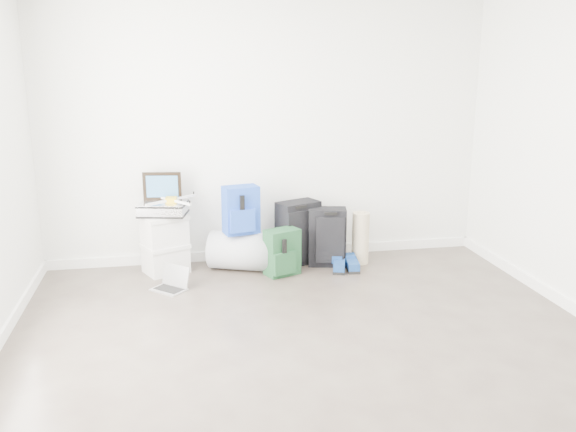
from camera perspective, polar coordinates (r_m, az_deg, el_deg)
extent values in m
plane|color=#3C312B|center=(4.22, 3.54, -14.37)|extent=(5.00, 5.00, 0.00)
cube|color=white|center=(6.19, -1.97, 8.11)|extent=(4.50, 0.02, 2.70)
cube|color=white|center=(6.45, -1.85, -3.45)|extent=(4.50, 0.02, 0.10)
cube|color=silver|center=(6.11, -11.36, -4.05)|extent=(0.48, 0.44, 0.25)
cube|color=silver|center=(6.06, -11.43, -2.75)|extent=(0.51, 0.47, 0.04)
cube|color=silver|center=(6.02, -11.50, -1.43)|extent=(0.48, 0.44, 0.25)
cube|color=silver|center=(5.98, -11.57, -0.10)|extent=(0.51, 0.47, 0.04)
cube|color=#B2B2B7|center=(5.96, -11.61, 0.66)|extent=(0.50, 0.41, 0.13)
cube|color=black|center=(6.02, -11.69, 2.74)|extent=(0.37, 0.08, 0.28)
cube|color=#255595|center=(6.01, -11.70, 2.72)|extent=(0.30, 0.05, 0.21)
cube|color=gold|center=(5.92, -10.88, 1.49)|extent=(0.12, 0.12, 0.05)
cube|color=white|center=(6.01, -9.79, 1.72)|extent=(0.24, 0.19, 0.02)
cube|color=white|center=(6.04, -11.72, 1.69)|extent=(0.19, 0.24, 0.02)
cube|color=white|center=(5.84, -12.00, 1.24)|extent=(0.24, 0.19, 0.02)
cube|color=white|center=(5.81, -10.01, 1.28)|extent=(0.19, 0.24, 0.02)
cylinder|color=#9899A0|center=(6.07, -4.38, -3.26)|extent=(0.72, 0.59, 0.38)
cube|color=#194DA4|center=(5.93, -4.43, 0.59)|extent=(0.37, 0.27, 0.47)
cube|color=#194DA4|center=(5.84, -4.30, -0.42)|extent=(0.25, 0.12, 0.22)
cube|color=black|center=(6.21, 0.94, -1.55)|extent=(0.48, 0.39, 0.64)
cube|color=black|center=(6.08, 1.20, -1.90)|extent=(0.30, 0.15, 0.52)
cube|color=black|center=(6.01, 1.20, 0.88)|extent=(0.12, 0.07, 0.03)
cube|color=#133422|center=(5.90, -0.56, -3.39)|extent=(0.37, 0.30, 0.45)
cube|color=#133422|center=(5.82, -0.37, -4.43)|extent=(0.24, 0.15, 0.21)
cube|color=black|center=(6.17, 3.68, -1.95)|extent=(0.41, 0.29, 0.59)
cube|color=black|center=(6.05, 3.96, -2.28)|extent=(0.28, 0.09, 0.47)
cube|color=black|center=(5.99, 4.00, 0.24)|extent=(0.13, 0.05, 0.03)
cube|color=black|center=(6.09, 4.83, -4.95)|extent=(0.20, 0.32, 0.03)
cube|color=#17508F|center=(6.08, 4.84, -4.51)|extent=(0.19, 0.31, 0.07)
cube|color=black|center=(6.13, 6.02, -4.87)|extent=(0.15, 0.31, 0.03)
cube|color=#17508F|center=(6.11, 6.03, -4.43)|extent=(0.15, 0.30, 0.07)
cylinder|color=tan|center=(6.26, 6.79, -2.05)|extent=(0.17, 0.17, 0.53)
cube|color=silver|center=(5.67, -11.10, -6.79)|extent=(0.36, 0.36, 0.01)
cube|color=black|center=(5.66, -11.11, -6.71)|extent=(0.28, 0.28, 0.00)
cube|color=black|center=(5.70, -10.44, -5.49)|extent=(0.23, 0.21, 0.20)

